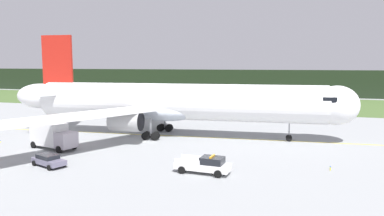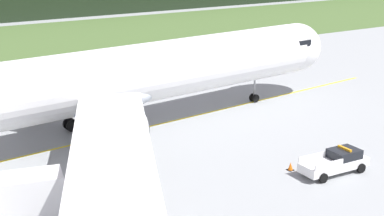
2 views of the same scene
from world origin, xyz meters
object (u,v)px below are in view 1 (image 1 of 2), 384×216
(ops_pickup_truck, at_px, (205,165))
(staff_car, at_px, (49,160))
(apron_cone, at_px, (188,163))
(airliner, at_px, (173,103))
(catering_truck, at_px, (52,135))

(ops_pickup_truck, xyz_separation_m, staff_car, (-16.96, -2.85, -0.20))
(staff_car, xyz_separation_m, apron_cone, (14.33, 5.10, -0.38))
(airliner, bearing_deg, ops_pickup_truck, -59.60)
(ops_pickup_truck, bearing_deg, catering_truck, 168.92)
(ops_pickup_truck, distance_m, staff_car, 17.20)
(staff_car, bearing_deg, airliner, 71.53)
(apron_cone, bearing_deg, catering_truck, 173.91)
(catering_truck, bearing_deg, airliner, 47.34)
(apron_cone, bearing_deg, ops_pickup_truck, -40.67)
(catering_truck, bearing_deg, staff_car, -53.85)
(catering_truck, distance_m, staff_car, 8.98)
(airliner, distance_m, apron_cone, 17.61)
(airliner, height_order, staff_car, airliner)
(catering_truck, height_order, apron_cone, catering_truck)
(apron_cone, bearing_deg, staff_car, -160.39)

